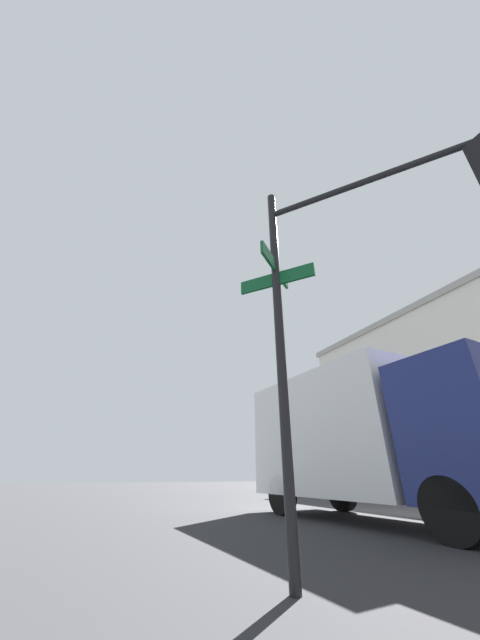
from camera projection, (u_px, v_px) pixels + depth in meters
The scene contains 2 objects.
traffic_signal_near at pixel (373, 245), 3.95m from camera, with size 2.79×2.30×5.11m.
box_truck_second at pixel (362, 434), 8.21m from camera, with size 7.26×2.92×3.61m.
Camera 1 is at (-3.98, -9.20, 1.00)m, focal length 17.52 mm.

